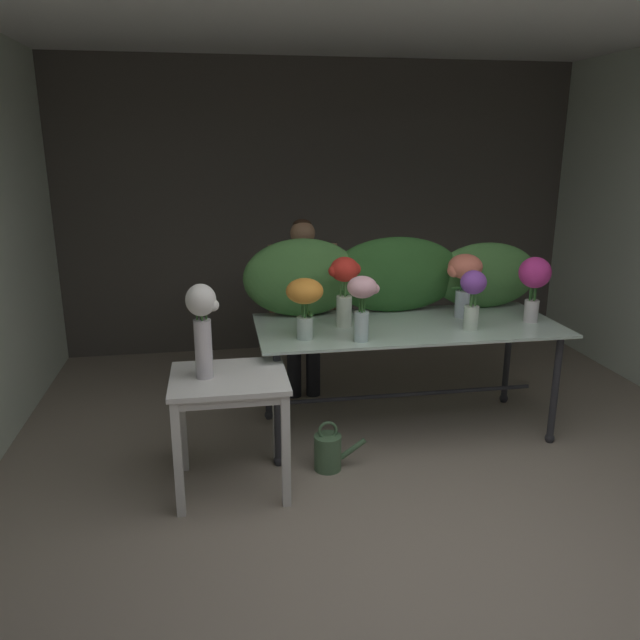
{
  "coord_description": "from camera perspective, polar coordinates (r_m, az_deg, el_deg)",
  "views": [
    {
      "loc": [
        -1.08,
        -2.38,
        2.08
      ],
      "look_at": [
        -0.44,
        1.33,
        1.0
      ],
      "focal_mm": 34.67,
      "sensor_mm": 36.0,
      "label": 1
    }
  ],
  "objects": [
    {
      "name": "ground_plane",
      "position": [
        4.92,
        3.93,
        -9.05
      ],
      "size": [
        8.59,
        8.59,
        0.0
      ],
      "primitive_type": "plane",
      "color": "gray"
    },
    {
      "name": "wall_back",
      "position": [
        6.41,
        0.05,
        10.24
      ],
      "size": [
        5.3,
        0.12,
        2.88
      ],
      "primitive_type": "cube",
      "color": "#4C4742",
      "rests_on": "ground"
    },
    {
      "name": "ceiling_slab",
      "position": [
        4.55,
        4.71,
        26.82
      ],
      "size": [
        5.42,
        4.03,
        0.12
      ],
      "primitive_type": "cube",
      "color": "silver",
      "rests_on": "wall_back"
    },
    {
      "name": "display_table_glass",
      "position": [
        4.51,
        8.04,
        -1.76
      ],
      "size": [
        2.17,
        0.94,
        0.84
      ],
      "color": "silver",
      "rests_on": "ground"
    },
    {
      "name": "side_table_white",
      "position": [
        3.78,
        -8.36,
        -6.57
      ],
      "size": [
        0.7,
        0.61,
        0.74
      ],
      "color": "white",
      "rests_on": "ground"
    },
    {
      "name": "florist",
      "position": [
        5.05,
        -1.56,
        2.64
      ],
      "size": [
        0.56,
        0.24,
        1.5
      ],
      "color": "#232328",
      "rests_on": "ground"
    },
    {
      "name": "foliage_backdrop",
      "position": [
        4.71,
        5.96,
        4.06
      ],
      "size": [
        2.31,
        0.28,
        0.58
      ],
      "color": "#477F3D",
      "rests_on": "display_table_glass"
    },
    {
      "name": "vase_magenta_carnations",
      "position": [
        4.68,
        19.18,
        3.55
      ],
      "size": [
        0.23,
        0.23,
        0.47
      ],
      "color": "silver",
      "rests_on": "display_table_glass"
    },
    {
      "name": "vase_scarlet_tulips",
      "position": [
        4.3,
        2.29,
        3.4
      ],
      "size": [
        0.23,
        0.2,
        0.5
      ],
      "color": "silver",
      "rests_on": "display_table_glass"
    },
    {
      "name": "vase_blush_peonies",
      "position": [
        3.99,
        3.94,
        1.87
      ],
      "size": [
        0.22,
        0.19,
        0.43
      ],
      "color": "silver",
      "rests_on": "display_table_glass"
    },
    {
      "name": "vase_violet_stock",
      "position": [
        4.37,
        13.92,
        2.31
      ],
      "size": [
        0.18,
        0.18,
        0.42
      ],
      "color": "silver",
      "rests_on": "display_table_glass"
    },
    {
      "name": "vase_sunset_snapdragons",
      "position": [
        4.03,
        -1.38,
        1.98
      ],
      "size": [
        0.25,
        0.25,
        0.41
      ],
      "color": "silver",
      "rests_on": "display_table_glass"
    },
    {
      "name": "vase_coral_roses",
      "position": [
        4.66,
        13.18,
        3.99
      ],
      "size": [
        0.27,
        0.25,
        0.47
      ],
      "color": "silver",
      "rests_on": "display_table_glass"
    },
    {
      "name": "vase_white_roses_tall",
      "position": [
        3.64,
        -10.79,
        -0.44
      ],
      "size": [
        0.19,
        0.18,
        0.57
      ],
      "color": "silver",
      "rests_on": "side_table_white"
    },
    {
      "name": "watering_can",
      "position": [
        4.16,
        0.79,
        -12.04
      ],
      "size": [
        0.35,
        0.18,
        0.34
      ],
      "color": "#4C704C",
      "rests_on": "ground"
    }
  ]
}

